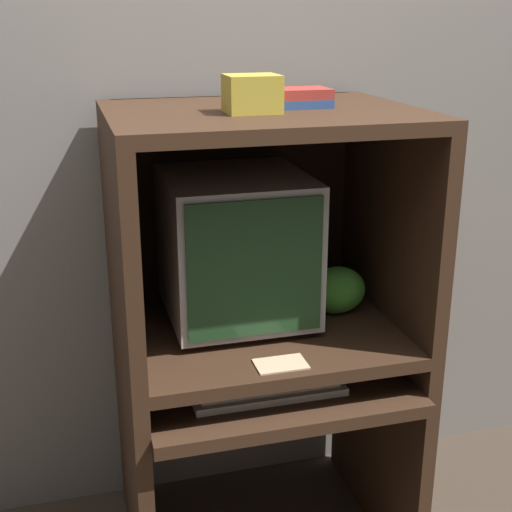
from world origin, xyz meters
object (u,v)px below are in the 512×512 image
Objects in this scene: crt_monitor at (236,246)px; keyboard at (266,387)px; mouse at (362,370)px; snack_bag at (337,290)px; storage_box at (252,94)px; book_stack at (297,98)px.

crt_monitor reaches higher than keyboard.
mouse reaches higher than keyboard.
keyboard is 0.38m from snack_bag.
storage_box is (0.01, -0.14, 0.43)m from crt_monitor.
storage_box is (-0.28, -0.09, 0.58)m from snack_bag.
crt_monitor reaches higher than mouse.
keyboard is 5.98× the size of mouse.
crt_monitor is 2.58× the size of book_stack.
keyboard is 3.10× the size of storage_box.
mouse is 0.40× the size of snack_bag.
mouse is at bearing -87.59° from snack_bag.
keyboard is (0.02, -0.25, -0.32)m from crt_monitor.
book_stack is (-0.14, -0.02, 0.56)m from snack_bag.
crt_monitor is 0.49m from mouse.
keyboard is at bearing -86.56° from storage_box.
mouse is at bearing -48.60° from book_stack.
storage_box reaches higher than book_stack.
crt_monitor is 0.46m from storage_box.
mouse is 0.76m from book_stack.
crt_monitor is 0.33m from snack_bag.
storage_box reaches higher than snack_bag.
storage_box is (-0.14, -0.07, 0.02)m from book_stack.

